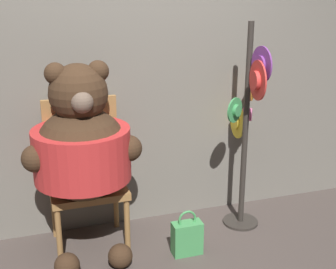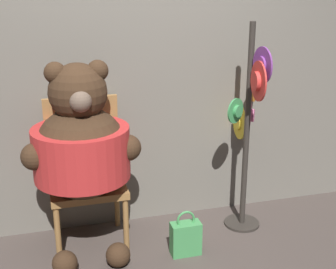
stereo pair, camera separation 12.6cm
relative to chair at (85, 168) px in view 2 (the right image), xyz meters
name	(u,v)px [view 2 (the right image)]	position (x,y,z in m)	size (l,w,h in m)	color
ground_plane	(157,260)	(0.42, -0.46, -0.56)	(14.00, 14.00, 0.00)	#4C423D
wall_back	(134,81)	(0.42, 0.22, 0.58)	(8.00, 0.10, 2.28)	slate
chair	(85,168)	(0.00, 0.00, 0.00)	(0.53, 0.44, 1.07)	#9E703D
teddy_bear	(81,147)	(-0.03, -0.16, 0.23)	(0.80, 0.71, 1.37)	#3D2819
hat_display_rack	(249,121)	(1.21, -0.16, 0.31)	(0.41, 0.63, 1.59)	#332D28
handbag_on_ground	(186,238)	(0.64, -0.43, -0.43)	(0.21, 0.11, 0.34)	#479E56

